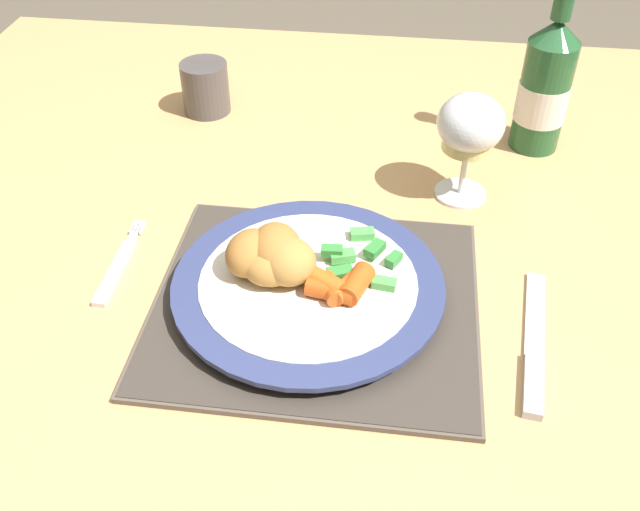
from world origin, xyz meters
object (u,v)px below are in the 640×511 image
dining_table (300,263)px  drinking_cup (205,86)px  dinner_plate (308,287)px  wine_glass (470,128)px  table_knife (534,352)px  bottle (545,86)px  fork (118,267)px

dining_table → drinking_cup: size_ratio=16.37×
dinner_plate → wine_glass: (0.15, 0.20, 0.07)m
table_knife → bottle: bottle is taller
fork → bottle: (0.46, 0.31, 0.08)m
table_knife → dinner_plate: bearing=168.1°
fork → wine_glass: 0.41m
dinner_plate → dining_table: bearing=102.2°
wine_glass → fork: bearing=-153.1°
dining_table → bottle: bottle is taller
wine_glass → drinking_cup: size_ratio=1.84×
dining_table → drinking_cup: drinking_cup is taller
dining_table → drinking_cup: 0.29m
fork → drinking_cup: size_ratio=1.94×
bottle → drinking_cup: 0.45m
bottle → table_knife: bearing=-95.2°
fork → bottle: 0.56m
table_knife → drinking_cup: (-0.41, 0.41, 0.03)m
dinner_plate → drinking_cup: bearing=118.3°
fork → drinking_cup: drinking_cup is taller
dinner_plate → fork: 0.21m
wine_glass → bottle: size_ratio=0.57×
dining_table → wine_glass: size_ratio=8.87×
dinner_plate → drinking_cup: size_ratio=3.81×
dinner_plate → drinking_cup: drinking_cup is taller
bottle → fork: bearing=-145.9°
dinner_plate → table_knife: size_ratio=1.43×
dinner_plate → fork: bearing=174.4°
dinner_plate → bottle: bottle is taller
dinner_plate → drinking_cup: 0.42m
table_knife → drinking_cup: bearing=135.2°
dinner_plate → bottle: (0.25, 0.33, 0.07)m
table_knife → wine_glass: bearing=104.1°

